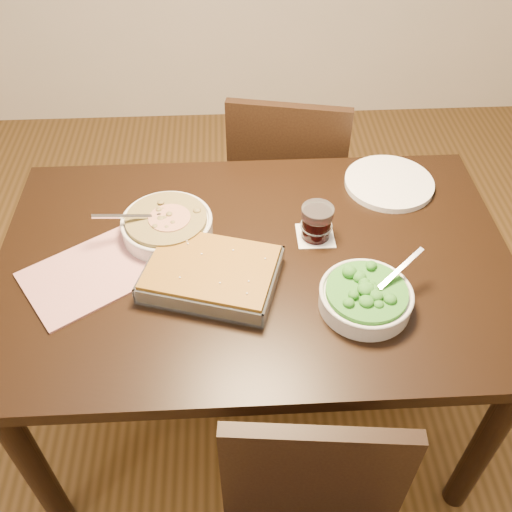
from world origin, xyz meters
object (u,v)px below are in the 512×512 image
stew_bowl (167,225)px  broccoli_bowl (366,297)px  baking_dish (212,274)px  dinner_plate (389,183)px  chair_far (288,182)px  table (255,282)px  wine_tumbler (317,222)px

stew_bowl → broccoli_bowl: 0.58m
baking_dish → dinner_plate: size_ratio=1.42×
dinner_plate → chair_far: size_ratio=0.31×
stew_bowl → dinner_plate: stew_bowl is taller
stew_bowl → baking_dish: 0.22m
stew_bowl → dinner_plate: bearing=15.8°
table → stew_bowl: (-0.24, 0.11, 0.13)m
dinner_plate → broccoli_bowl: bearing=-109.2°
broccoli_bowl → wine_tumbler: 0.28m
baking_dish → wine_tumbler: (0.29, 0.16, 0.03)m
table → stew_bowl: 0.29m
table → dinner_plate: dinner_plate is taller
broccoli_bowl → wine_tumbler: wine_tumbler is taller
baking_dish → dinner_plate: bearing=51.4°
table → broccoli_bowl: size_ratio=5.85×
wine_tumbler → chair_far: chair_far is taller
chair_far → dinner_plate: bearing=138.6°
stew_bowl → wine_tumbler: 0.42m
table → broccoli_bowl: bearing=-34.6°
baking_dish → chair_far: size_ratio=0.44×
dinner_plate → baking_dish: bearing=-145.4°
broccoli_bowl → dinner_plate: broccoli_bowl is taller
dinner_plate → chair_far: (-0.27, 0.36, -0.26)m
dinner_plate → chair_far: bearing=126.8°
wine_tumbler → dinner_plate: wine_tumbler is taller
stew_bowl → chair_far: bearing=54.0°
wine_tumbler → dinner_plate: size_ratio=0.36×
stew_bowl → broccoli_bowl: stew_bowl is taller
baking_dish → dinner_plate: 0.66m
table → wine_tumbler: (0.17, 0.08, 0.15)m
broccoli_bowl → baking_dish: 0.39m
stew_bowl → broccoli_bowl: size_ratio=1.17×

